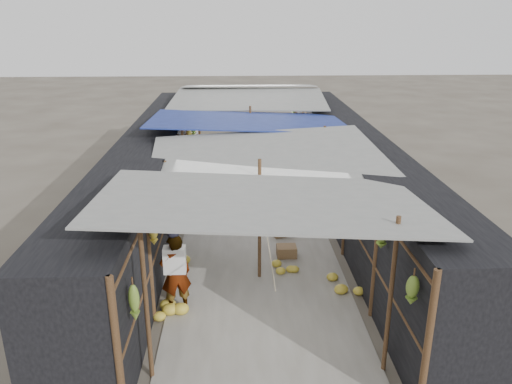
{
  "coord_description": "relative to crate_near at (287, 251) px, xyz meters",
  "views": [
    {
      "loc": [
        -0.46,
        -6.35,
        5.25
      ],
      "look_at": [
        0.01,
        4.88,
        1.25
      ],
      "focal_mm": 35.0,
      "sensor_mm": 36.0,
      "label": 1
    }
  ],
  "objects": [
    {
      "name": "stall_right",
      "position": [
        2.03,
        2.58,
        1.02
      ],
      "size": [
        1.4,
        15.0,
        2.3
      ],
      "primitive_type": "cube",
      "color": "black",
      "rests_on": "ground"
    },
    {
      "name": "vendor_seated",
      "position": [
        0.1,
        3.17,
        0.27
      ],
      "size": [
        0.35,
        0.55,
        0.82
      ],
      "primitive_type": "imported",
      "rotation": [
        0.0,
        0.0,
        -1.48
      ],
      "color": "#453F3B",
      "rests_on": "ground"
    },
    {
      "name": "ground",
      "position": [
        -0.67,
        -3.92,
        -0.13
      ],
      "size": [
        80.0,
        80.0,
        0.0
      ],
      "primitive_type": "plane",
      "color": "#6B6356",
      "rests_on": "ground"
    },
    {
      "name": "black_basin",
      "position": [
        0.44,
        4.55,
        -0.04
      ],
      "size": [
        0.63,
        0.63,
        0.19
      ],
      "primitive_type": "cylinder",
      "color": "black",
      "rests_on": "ground"
    },
    {
      "name": "vendor_elderly",
      "position": [
        -2.27,
        -2.1,
        0.64
      ],
      "size": [
        0.66,
        0.54,
        1.55
      ],
      "primitive_type": "imported",
      "rotation": [
        0.0,
        0.0,
        3.47
      ],
      "color": "silver",
      "rests_on": "ground"
    },
    {
      "name": "stall_left",
      "position": [
        -3.37,
        2.58,
        1.02
      ],
      "size": [
        1.4,
        15.0,
        2.3
      ],
      "primitive_type": "cube",
      "color": "black",
      "rests_on": "ground"
    },
    {
      "name": "crate_back",
      "position": [
        -0.68,
        7.75,
        0.02
      ],
      "size": [
        0.61,
        0.56,
        0.31
      ],
      "primitive_type": "cube",
      "rotation": [
        0.0,
        0.0,
        -0.39
      ],
      "color": "olive",
      "rests_on": "ground"
    },
    {
      "name": "hanging_bananas",
      "position": [
        -0.51,
        2.4,
        1.55
      ],
      "size": [
        3.96,
        14.35,
        0.83
      ],
      "color": "olive",
      "rests_on": "ground"
    },
    {
      "name": "crate_near",
      "position": [
        0.0,
        0.0,
        0.0
      ],
      "size": [
        0.45,
        0.36,
        0.27
      ],
      "primitive_type": "cube",
      "rotation": [
        0.0,
        0.0,
        0.01
      ],
      "color": "olive",
      "rests_on": "ground"
    },
    {
      "name": "crate_mid",
      "position": [
        0.01,
        1.17,
        0.01
      ],
      "size": [
        0.58,
        0.52,
        0.3
      ],
      "primitive_type": "cube",
      "rotation": [
        0.0,
        0.0,
        0.29
      ],
      "color": "olive",
      "rests_on": "ground"
    },
    {
      "name": "aisle_slab",
      "position": [
        -0.67,
        2.58,
        -0.12
      ],
      "size": [
        3.6,
        16.0,
        0.02
      ],
      "primitive_type": "cube",
      "color": "#9E998E",
      "rests_on": "ground"
    },
    {
      "name": "floor_bananas",
      "position": [
        -0.65,
        2.21,
        0.01
      ],
      "size": [
        4.06,
        9.47,
        0.34
      ],
      "color": "gold",
      "rests_on": "ground"
    },
    {
      "name": "market_canopy",
      "position": [
        -0.64,
        2.9,
        2.27
      ],
      "size": [
        5.62,
        15.2,
        2.77
      ],
      "color": "brown",
      "rests_on": "ground"
    },
    {
      "name": "shopper_blue",
      "position": [
        -1.32,
        3.55,
        0.56
      ],
      "size": [
        0.74,
        0.61,
        1.39
      ],
      "primitive_type": "imported",
      "rotation": [
        0.0,
        0.0,
        0.13
      ],
      "color": "#1F479C",
      "rests_on": "ground"
    }
  ]
}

